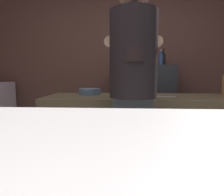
% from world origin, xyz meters
% --- Properties ---
extents(wall_back, '(5.20, 0.10, 2.70)m').
position_xyz_m(wall_back, '(0.00, 2.20, 1.35)').
color(wall_back, brown).
rests_on(wall_back, ground).
extents(prep_counter, '(2.10, 0.60, 0.88)m').
position_xyz_m(prep_counter, '(0.35, 0.75, 0.44)').
color(prep_counter, '#4D432D').
rests_on(prep_counter, ground).
extents(back_shelf, '(0.88, 0.36, 1.21)m').
position_xyz_m(back_shelf, '(0.32, 1.92, 0.60)').
color(back_shelf, '#313638').
rests_on(back_shelf, ground).
extents(bartender, '(0.42, 0.51, 1.76)m').
position_xyz_m(bartender, '(0.10, 0.29, 1.02)').
color(bartender, '#272C2F').
rests_on(bartender, ground).
extents(mixing_bowl, '(0.22, 0.22, 0.06)m').
position_xyz_m(mixing_bowl, '(-0.31, 0.86, 0.91)').
color(mixing_bowl, slate).
rests_on(mixing_bowl, prep_counter).
extents(chefs_knife, '(0.24, 0.04, 0.01)m').
position_xyz_m(chefs_knife, '(0.38, 0.70, 0.89)').
color(chefs_knife, silver).
rests_on(chefs_knife, prep_counter).
extents(bottle_hot_sauce, '(0.06, 0.06, 0.21)m').
position_xyz_m(bottle_hot_sauce, '(0.54, 1.83, 1.29)').
color(bottle_hot_sauce, '#2F5893').
rests_on(bottle_hot_sauce, back_shelf).
extents(bottle_olive_oil, '(0.07, 0.07, 0.24)m').
position_xyz_m(bottle_olive_oil, '(0.59, 1.95, 1.30)').
color(bottle_olive_oil, black).
rests_on(bottle_olive_oil, back_shelf).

